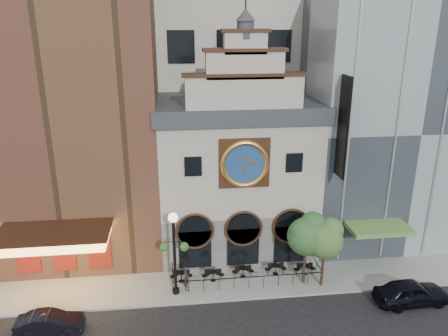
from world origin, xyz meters
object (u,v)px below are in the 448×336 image
Objects in this scene: car_right at (411,292)px; tree_left at (307,233)px; pedestrian at (186,278)px; lamppost at (174,245)px; bistro_3 at (276,269)px; bistro_0 at (181,276)px; bistro_1 at (213,275)px; car_left at (50,323)px; bistro_4 at (304,269)px; bistro_2 at (243,271)px; tree_right at (325,238)px.

car_right is 0.92× the size of tree_left.
lamppost reaches higher than pedestrian.
bistro_0 is at bearing -178.86° from bistro_3.
car_right reaches higher than bistro_1.
bistro_0 is 0.39× the size of car_left.
bistro_0 is 9.10m from bistro_4.
bistro_3 is (6.98, 0.14, 0.00)m from bistro_0.
bistro_2 is 1.00× the size of bistro_4.
car_left is at bearing -154.48° from lamppost.
bistro_3 is 0.91× the size of pedestrian.
bistro_4 is 17.67m from car_left.
car_left is (-17.17, -4.17, 0.05)m from bistro_4.
bistro_3 is at bearing 150.22° from tree_right.
car_right is (10.69, -4.20, 0.22)m from bistro_2.
bistro_3 is (2.45, 0.06, 0.00)m from bistro_2.
tree_right reaches higher than bistro_3.
car_right is 23.29m from car_left.
tree_left is (1.78, -1.26, 3.45)m from bistro_3.
lamppost is at bearing -106.75° from bistro_0.
bistro_4 is 0.31× the size of tree_right.
lamppost reaches higher than bistro_3.
tree_right reaches higher than bistro_0.
bistro_1 is 1.00× the size of bistro_2.
bistro_4 is (9.10, -0.12, 0.00)m from bistro_0.
lamppost is 1.14× the size of tree_left.
tree_left is (8.43, -0.15, 3.05)m from pedestrian.
tree_left is at bearing 5.94° from lamppost.
bistro_0 is 1.10m from pedestrian.
pedestrian is 0.29× the size of lamppost.
bistro_4 is 3.66m from tree_right.
bistro_1 is at bearing -68.27° from car_left.
car_left is 0.75× the size of tree_left.
bistro_1 is 11.14m from car_left.
bistro_2 is 13.33m from car_left.
pedestrian reaches higher than bistro_1.
bistro_4 is 0.39× the size of car_left.
bistro_3 is 0.32× the size of car_right.
bistro_1 is at bearing -4.16° from bistro_0.
lamppost is at bearing 76.82° from car_right.
tree_right is at bearing -20.50° from tree_left.
tree_right reaches higher than car_left.
car_left is 17.46m from tree_left.
car_right is at bearing -25.95° from tree_right.
bistro_1 is 4.70m from bistro_3.
lamppost reaches higher than tree_left.
bistro_0 is 2.29m from bistro_1.
car_left is 18.50m from tree_right.
tree_right is at bearing -16.79° from bistro_2.
car_right is at bearing -27.36° from bistro_3.
bistro_3 is at bearing 1.14° from bistro_0.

